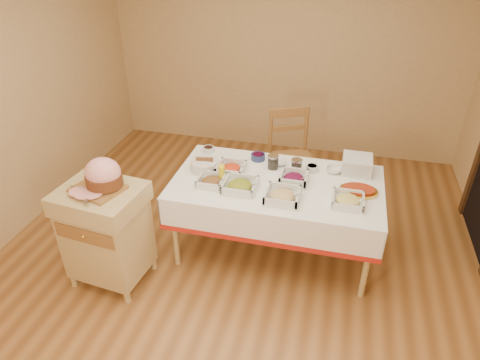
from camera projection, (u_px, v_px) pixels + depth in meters
name	position (u px, v px, depth m)	size (l,w,h in m)	color
room_shell	(235.00, 136.00, 3.27)	(5.00, 5.00, 5.00)	#925B2D
dining_table	(276.00, 197.00, 3.82)	(1.82, 1.02, 0.76)	tan
butcher_cart	(106.00, 230.00, 3.54)	(0.70, 0.60, 0.91)	tan
dining_chair	(291.00, 157.00, 4.60)	(0.61, 0.60, 1.03)	olive
ham_on_board	(102.00, 176.00, 3.29)	(0.40, 0.38, 0.26)	olive
serving_dish_a	(211.00, 181.00, 3.68)	(0.23, 0.22, 0.10)	silver
serving_dish_b	(240.00, 185.00, 3.61)	(0.28, 0.28, 0.11)	silver
serving_dish_c	(282.00, 196.00, 3.48)	(0.28, 0.28, 0.11)	silver
serving_dish_d	(348.00, 200.00, 3.43)	(0.25, 0.25, 0.10)	silver
serving_dish_e	(231.00, 169.00, 3.86)	(0.26, 0.24, 0.12)	silver
serving_dish_f	(294.00, 178.00, 3.72)	(0.25, 0.24, 0.11)	silver
small_bowl_left	(208.00, 149.00, 4.20)	(0.11, 0.11, 0.05)	silver
small_bowl_mid	(258.00, 156.00, 4.06)	(0.14, 0.14, 0.06)	navy
small_bowl_right	(312.00, 168.00, 3.88)	(0.11, 0.11, 0.05)	silver
bowl_white_imported	(279.00, 163.00, 3.98)	(0.14, 0.14, 0.03)	silver
bowl_small_imported	(334.00, 170.00, 3.86)	(0.14, 0.14, 0.04)	silver
preserve_jar_left	(273.00, 162.00, 3.91)	(0.10, 0.10, 0.13)	silver
preserve_jar_right	(296.00, 166.00, 3.85)	(0.10, 0.10, 0.13)	silver
mustard_bottle	(222.00, 172.00, 3.72)	(0.06, 0.06, 0.17)	yellow
bread_basket	(205.00, 165.00, 3.89)	(0.26, 0.26, 0.11)	silver
plate_stack	(357.00, 164.00, 3.85)	(0.26, 0.26, 0.14)	silver
brass_platter	(359.00, 190.00, 3.58)	(0.32, 0.23, 0.04)	gold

